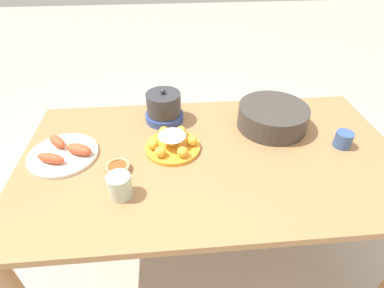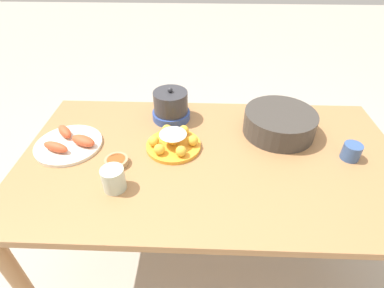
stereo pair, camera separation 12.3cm
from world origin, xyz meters
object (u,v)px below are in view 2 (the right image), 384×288
object	(u,v)px
sauce_bowl	(116,161)
cup_near	(114,179)
dining_table	(210,173)
seafood_platter	(69,143)
cake_plate	(173,142)
cup_far	(351,152)
warming_pot	(171,106)
serving_bowl	(280,122)

from	to	relation	value
sauce_bowl	cup_near	distance (m)	0.14
dining_table	seafood_platter	xyz separation A→B (m)	(-0.60, 0.04, 0.11)
cake_plate	cup_far	world-z (taller)	cake_plate
cake_plate	warming_pot	bearing A→B (deg)	97.52
cup_far	warming_pot	xyz separation A→B (m)	(-0.75, 0.27, 0.03)
dining_table	cake_plate	distance (m)	0.21
sauce_bowl	cup_far	bearing A→B (deg)	4.34
seafood_platter	cup_far	xyz separation A→B (m)	(1.17, -0.04, 0.02)
cake_plate	serving_bowl	bearing A→B (deg)	15.28
cake_plate	serving_bowl	world-z (taller)	serving_bowl
dining_table	serving_bowl	distance (m)	0.38
seafood_platter	warming_pot	size ratio (longest dim) A/B	1.56
serving_bowl	warming_pot	size ratio (longest dim) A/B	1.75
cup_far	warming_pot	bearing A→B (deg)	160.18
cake_plate	seafood_platter	distance (m)	0.44
seafood_platter	cup_near	bearing A→B (deg)	-42.88
sauce_bowl	cake_plate	bearing A→B (deg)	28.11
serving_bowl	warming_pot	distance (m)	0.50
cake_plate	serving_bowl	distance (m)	0.48
serving_bowl	cup_near	xyz separation A→B (m)	(-0.65, -0.37, -0.01)
dining_table	seafood_platter	distance (m)	0.62
cake_plate	seafood_platter	xyz separation A→B (m)	(-0.44, -0.01, -0.01)
sauce_bowl	serving_bowl	bearing A→B (deg)	19.60
dining_table	cup_far	world-z (taller)	cup_far
cup_near	warming_pot	xyz separation A→B (m)	(0.16, 0.47, 0.02)
cup_near	dining_table	bearing A→B (deg)	28.73
dining_table	cake_plate	world-z (taller)	cake_plate
dining_table	serving_bowl	size ratio (longest dim) A/B	4.96
cup_near	cup_far	world-z (taller)	cup_near
dining_table	cup_far	bearing A→B (deg)	0.92
dining_table	cup_far	size ratio (longest dim) A/B	21.46
cake_plate	sauce_bowl	bearing A→B (deg)	-151.89
serving_bowl	sauce_bowl	distance (m)	0.72
seafood_platter	cup_near	xyz separation A→B (m)	(0.25, -0.24, 0.03)
serving_bowl	seafood_platter	distance (m)	0.92
cup_near	warming_pot	size ratio (longest dim) A/B	0.50
cup_near	cup_far	distance (m)	0.93
dining_table	sauce_bowl	xyz separation A→B (m)	(-0.38, -0.06, 0.11)
seafood_platter	cake_plate	bearing A→B (deg)	1.17
warming_pot	dining_table	bearing A→B (deg)	-55.92
seafood_platter	warming_pot	world-z (taller)	warming_pot
cup_near	warming_pot	bearing A→B (deg)	71.16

